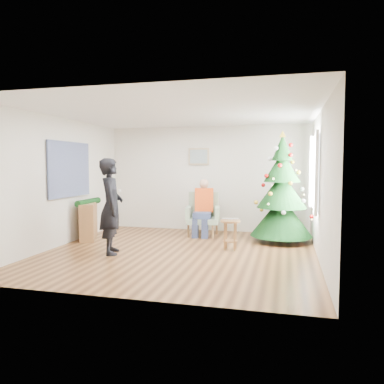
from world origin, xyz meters
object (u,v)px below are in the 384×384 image
(christmas_tree, at_px, (282,192))
(standing_man, at_px, (111,206))
(console, at_px, (89,221))
(stool, at_px, (230,234))
(armchair, at_px, (203,220))

(christmas_tree, xyz_separation_m, standing_man, (-3.03, -1.89, -0.18))
(console, bearing_deg, stool, -29.52)
(armchair, xyz_separation_m, console, (-2.40, -0.99, 0.03))
(christmas_tree, distance_m, standing_man, 3.57)
(standing_man, distance_m, console, 1.71)
(armchair, bearing_deg, stool, -66.32)
(standing_man, bearing_deg, christmas_tree, -80.50)
(christmas_tree, distance_m, stool, 1.59)
(stool, bearing_deg, console, 174.46)
(console, bearing_deg, christmas_tree, -14.27)
(standing_man, height_order, console, standing_man)
(christmas_tree, height_order, console, christmas_tree)
(stool, xyz_separation_m, armchair, (-0.83, 1.30, 0.07))
(standing_man, bearing_deg, console, 21.83)
(stool, bearing_deg, standing_man, -157.63)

